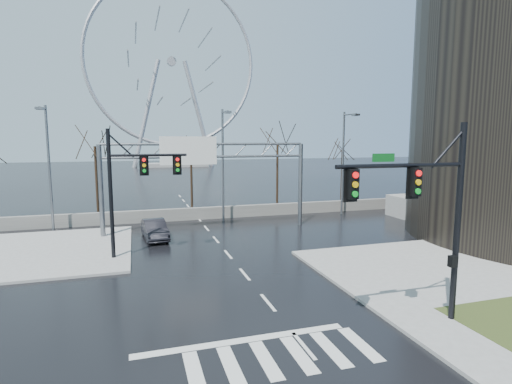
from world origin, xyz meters
name	(u,v)px	position (x,y,z in m)	size (l,w,h in m)	color
ground	(268,302)	(0.00, 0.00, 0.00)	(260.00, 260.00, 0.00)	black
sidewalk_right_ext	(422,267)	(10.00, 2.00, 0.07)	(12.00, 10.00, 0.15)	gray
sidewalk_far	(52,251)	(-11.00, 12.00, 0.07)	(10.00, 12.00, 0.15)	gray
barrier_wall	(199,213)	(0.00, 20.00, 0.55)	(52.00, 0.50, 1.10)	slate
signal_mast_near	(431,205)	(5.14, -4.04, 4.87)	(5.52, 0.41, 8.00)	black
signal_mast_far	(130,181)	(-5.87, 8.96, 4.83)	(4.72, 0.41, 8.00)	black
sign_gantry	(203,167)	(-0.38, 14.96, 5.18)	(16.36, 0.40, 7.60)	slate
streetlight_left	(48,158)	(-12.00, 18.16, 5.89)	(0.50, 2.55, 10.00)	slate
streetlight_mid	(224,156)	(2.00, 18.16, 5.89)	(0.50, 2.55, 10.00)	slate
streetlight_right	(345,155)	(14.00, 18.16, 5.89)	(0.50, 2.55, 10.00)	slate
tree_left	(95,155)	(-9.00, 23.50, 5.98)	(3.75, 3.75, 7.50)	black
tree_center	(191,161)	(0.00, 24.50, 5.17)	(3.25, 3.25, 6.50)	black
tree_right	(277,150)	(9.00, 23.50, 6.22)	(3.90, 3.90, 7.80)	black
tree_far_right	(342,157)	(17.00, 24.00, 5.41)	(3.40, 3.40, 6.80)	black
ferris_wheel	(172,69)	(5.00, 95.00, 26.13)	(45.00, 6.00, 50.91)	gray
car	(155,229)	(-4.29, 13.55, 0.72)	(1.53, 4.38, 1.44)	black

